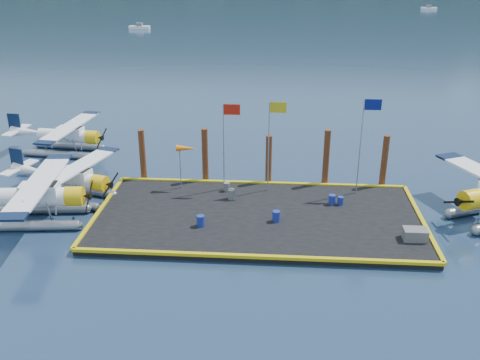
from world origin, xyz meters
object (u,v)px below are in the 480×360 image
object	(u,v)px
drum_1	(276,216)
flagpole_red	(227,134)
drum_5	(227,187)
piling_0	(143,157)
seaplane_c	(67,138)
piling_3	(326,160)
windsock	(186,149)
seaplane_a	(34,199)
drum_0	(231,194)
piling_1	(205,157)
piling_2	(269,161)
drum_2	(332,200)
flagpole_blue	(365,133)
seaplane_b	(72,181)
drum_3	(201,221)
piling_4	(384,163)
crate	(415,234)
flagpole_yellow	(272,133)
drum_4	(340,201)

from	to	relation	value
drum_1	flagpole_red	size ratio (longest dim) A/B	0.11
drum_5	piling_0	bearing A→B (deg)	162.94
seaplane_c	piling_3	xyz separation A→B (m)	(20.75, -5.55, 0.75)
drum_1	windsock	size ratio (longest dim) A/B	0.21
seaplane_a	drum_0	bearing A→B (deg)	99.86
seaplane_a	drum_5	distance (m)	12.33
piling_1	piling_2	distance (m)	4.50
drum_2	piling_1	bearing A→B (deg)	158.03
seaplane_c	piling_3	bearing A→B (deg)	80.89
seaplane_a	flagpole_blue	size ratio (longest dim) A/B	1.53
drum_2	piling_2	distance (m)	5.61
seaplane_b	drum_2	size ratio (longest dim) A/B	13.67
seaplane_a	piling_3	xyz separation A→B (m)	(18.17, 6.57, 0.62)
drum_3	flagpole_red	world-z (taller)	flagpole_red
drum_5	piling_4	xyz separation A→B (m)	(10.78, 1.91, 1.30)
crate	flagpole_yellow	bearing A→B (deg)	142.89
drum_3	windsock	world-z (taller)	windsock
flagpole_yellow	piling_2	xyz separation A→B (m)	(-0.20, 1.60, -2.61)
seaplane_b	windsock	distance (m)	7.93
flagpole_red	windsock	bearing A→B (deg)	180.00
drum_1	piling_4	size ratio (longest dim) A/B	0.17
drum_4	seaplane_c	bearing A→B (deg)	157.07
flagpole_red	piling_0	size ratio (longest dim) A/B	1.50
seaplane_c	drum_4	xyz separation A→B (m)	(21.50, -9.10, -0.73)
piling_1	piling_2	size ratio (longest dim) A/B	1.11
drum_3	flagpole_yellow	distance (m)	7.82
drum_3	piling_1	xyz separation A→B (m)	(-0.65, 7.13, 1.36)
seaplane_c	drum_2	bearing A→B (deg)	72.47
drum_4	piling_4	bearing A→B (deg)	47.48
seaplane_c	piling_2	distance (m)	17.65
seaplane_a	flagpole_yellow	bearing A→B (deg)	103.00
crate	piling_0	world-z (taller)	piling_0
drum_2	windsock	world-z (taller)	windsock
drum_0	flagpole_red	distance (m)	4.01
flagpole_red	piling_2	world-z (taller)	flagpole_red
piling_4	flagpole_yellow	bearing A→B (deg)	-168.40
crate	windsock	size ratio (longest dim) A/B	0.43
seaplane_a	piling_2	bearing A→B (deg)	108.80
piling_0	piling_4	distance (m)	17.00
seaplane_c	drum_2	size ratio (longest dim) A/B	14.21
crate	piling_4	size ratio (longest dim) A/B	0.33
drum_5	flagpole_red	distance (m)	3.71
drum_0	drum_1	distance (m)	4.23
crate	piling_4	world-z (taller)	piling_4
drum_0	piling_1	world-z (taller)	piling_1
crate	piling_4	distance (m)	7.99
seaplane_b	flagpole_red	size ratio (longest dim) A/B	1.46
seaplane_b	piling_1	bearing A→B (deg)	126.24
flagpole_red	piling_2	bearing A→B (deg)	29.80
drum_2	drum_1	bearing A→B (deg)	-143.14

